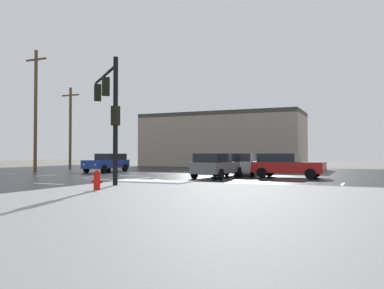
# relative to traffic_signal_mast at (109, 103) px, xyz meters

# --- Properties ---
(ground_plane) EXTENTS (120.00, 120.00, 0.00)m
(ground_plane) POSITION_rel_traffic_signal_mast_xyz_m (-3.54, 5.65, -4.09)
(ground_plane) COLOR slate
(road_asphalt) EXTENTS (44.00, 44.00, 0.02)m
(road_asphalt) POSITION_rel_traffic_signal_mast_xyz_m (-3.54, 5.65, -4.08)
(road_asphalt) COLOR black
(road_asphalt) RESTS_ON ground_plane
(sidewalk_corner) EXTENTS (18.00, 18.00, 0.14)m
(sidewalk_corner) POSITION_rel_traffic_signal_mast_xyz_m (8.46, -6.35, -4.02)
(sidewalk_corner) COLOR gray
(sidewalk_corner) RESTS_ON ground_plane
(snow_strip_curbside) EXTENTS (4.00, 1.60, 0.06)m
(snow_strip_curbside) POSITION_rel_traffic_signal_mast_xyz_m (1.46, 1.65, -3.92)
(snow_strip_curbside) COLOR white
(snow_strip_curbside) RESTS_ON sidewalk_corner
(lane_markings) EXTENTS (36.15, 36.15, 0.01)m
(lane_markings) POSITION_rel_traffic_signal_mast_xyz_m (-2.34, 4.27, -4.07)
(lane_markings) COLOR silver
(lane_markings) RESTS_ON road_asphalt
(traffic_signal_mast) EXTENTS (3.84, 3.52, 5.93)m
(traffic_signal_mast) POSITION_rel_traffic_signal_mast_xyz_m (0.00, 0.00, 0.00)
(traffic_signal_mast) COLOR black
(traffic_signal_mast) RESTS_ON sidewalk_corner
(fire_hydrant) EXTENTS (0.48, 0.26, 0.79)m
(fire_hydrant) POSITION_rel_traffic_signal_mast_xyz_m (1.73, -3.19, -3.56)
(fire_hydrant) COLOR red
(fire_hydrant) RESTS_ON sidewalk_corner
(strip_building_background) EXTENTS (19.71, 8.00, 6.59)m
(strip_building_background) POSITION_rel_traffic_signal_mast_xyz_m (-4.87, 30.45, -0.80)
(strip_building_background) COLOR gray
(strip_building_background) RESTS_ON ground_plane
(sedan_silver) EXTENTS (2.39, 4.67, 1.58)m
(sedan_silver) POSITION_rel_traffic_signal_mast_xyz_m (3.38, 11.66, -3.24)
(sedan_silver) COLOR #B7BABF
(sedan_silver) RESTS_ON road_asphalt
(sedan_grey) EXTENTS (2.29, 4.64, 1.58)m
(sedan_grey) POSITION_rel_traffic_signal_mast_xyz_m (2.71, 7.88, -3.24)
(sedan_grey) COLOR slate
(sedan_grey) RESTS_ON road_asphalt
(sedan_white) EXTENTS (2.03, 4.55, 1.58)m
(sedan_white) POSITION_rel_traffic_signal_mast_xyz_m (-0.22, 15.68, -3.24)
(sedan_white) COLOR white
(sedan_white) RESTS_ON road_asphalt
(sedan_red) EXTENTS (4.61, 2.21, 1.58)m
(sedan_red) POSITION_rel_traffic_signal_mast_xyz_m (6.77, 9.96, -3.24)
(sedan_red) COLOR #B21919
(sedan_red) RESTS_ON road_asphalt
(sedan_blue) EXTENTS (2.02, 4.54, 1.58)m
(sedan_blue) POSITION_rel_traffic_signal_mast_xyz_m (-8.92, 12.13, -3.24)
(sedan_blue) COLOR navy
(sedan_blue) RESTS_ON road_asphalt
(utility_pole_far) EXTENTS (2.20, 0.28, 10.45)m
(utility_pole_far) POSITION_rel_traffic_signal_mast_xyz_m (-14.18, 9.12, 1.35)
(utility_pole_far) COLOR brown
(utility_pole_far) RESTS_ON ground_plane
(utility_pole_distant) EXTENTS (2.20, 0.28, 8.59)m
(utility_pole_distant) POSITION_rel_traffic_signal_mast_xyz_m (-17.02, 16.69, 0.41)
(utility_pole_distant) COLOR brown
(utility_pole_distant) RESTS_ON ground_plane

